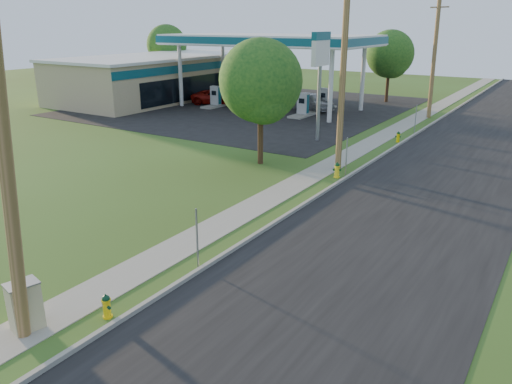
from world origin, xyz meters
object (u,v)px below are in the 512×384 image
price_pylon (321,55)px  utility_pole_far (434,57)px  hydrant_far (398,137)px  utility_cabinet (25,306)px  hydrant_mid (337,170)px  fuel_pump_ne (303,108)px  tree_verge (261,85)px  utility_pole_near (5,151)px  car_red (219,97)px  fuel_pump_se (324,101)px  car_silver (311,101)px  tree_back (167,46)px  utility_pole_mid (343,74)px  fuel_pump_sw (240,94)px  hydrant_near (107,306)px  fuel_pump_nw (216,99)px  tree_lot (391,56)px

price_pylon → utility_pole_far: bearing=72.7°
hydrant_far → utility_cabinet: 25.74m
hydrant_mid → utility_cabinet: bearing=-94.4°
fuel_pump_ne → hydrant_far: bearing=-27.7°
hydrant_far → tree_verge: bearing=-116.8°
utility_pole_near → car_red: size_ratio=1.87×
fuel_pump_se → car_silver: bearing=-134.6°
tree_back → hydrant_mid: tree_back is taller
car_red → car_silver: 9.02m
utility_pole_mid → fuel_pump_sw: size_ratio=3.06×
utility_cabinet → car_silver: size_ratio=0.28×
price_pylon → utility_cabinet: 23.97m
hydrant_mid → car_silver: (-10.31, 17.62, 0.39)m
utility_pole_mid → fuel_pump_ne: (-8.90, 13.00, -4.23)m
hydrant_far → utility_cabinet: utility_cabinet is taller
fuel_pump_sw → hydrant_far: fuel_pump_sw is taller
tree_verge → tree_back: 37.47m
utility_pole_far → fuel_pump_se: utility_pole_far is taller
car_red → utility_pole_mid: bearing=-149.9°
utility_pole_far → fuel_pump_ne: 10.99m
fuel_pump_ne → utility_cabinet: size_ratio=2.45×
price_pylon → hydrant_near: size_ratio=9.93×
fuel_pump_ne → car_red: 9.76m
fuel_pump_nw → car_red: bearing=116.3°
tree_lot → tree_back: 27.01m
utility_pole_far → fuel_pump_ne: bearing=-150.7°
price_pylon → car_red: price_pylon is taller
utility_pole_near → utility_pole_far: 36.00m
tree_verge → utility_pole_near: bearing=-76.6°
car_silver → tree_lot: bearing=-7.8°
hydrant_near → car_red: 36.18m
utility_pole_near → hydrant_far: 26.33m
price_pylon → fuel_pump_nw: bearing=151.8°
tree_back → hydrant_far: (33.27, -14.95, -4.30)m
fuel_pump_ne → price_pylon: (5.00, -7.50, 4.71)m
utility_cabinet → hydrant_near: bearing=48.3°
utility_pole_mid → tree_verge: 4.24m
fuel_pump_sw → price_pylon: size_ratio=0.47×
fuel_pump_se → tree_lot: bearing=65.8°
utility_cabinet → hydrant_far: bearing=86.9°
fuel_pump_se → car_red: 10.02m
tree_lot → hydrant_far: bearing=-69.0°
utility_pole_mid → tree_back: utility_pole_mid is taller
fuel_pump_sw → car_red: 2.74m
utility_pole_mid → hydrant_mid: bearing=-68.2°
utility_pole_near → hydrant_mid: 17.13m
utility_pole_far → tree_back: size_ratio=1.32×
car_silver → hydrant_mid: bearing=-130.7°
utility_pole_far → tree_verge: 19.75m
fuel_pump_sw → tree_lot: bearing=30.9°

